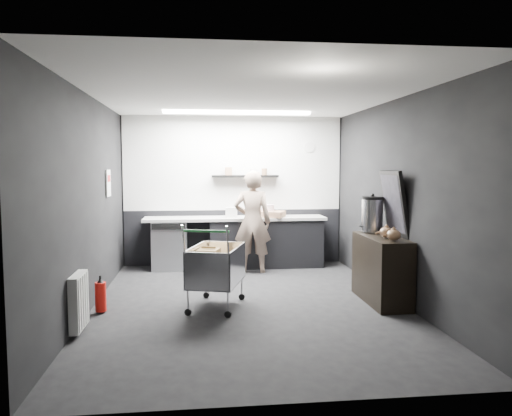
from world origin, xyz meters
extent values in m
plane|color=black|center=(0.00, 0.00, 0.00)|extent=(5.50, 5.50, 0.00)
plane|color=white|center=(0.00, 0.00, 2.70)|extent=(5.50, 5.50, 0.00)
plane|color=black|center=(0.00, 2.75, 1.35)|extent=(5.50, 0.00, 5.50)
plane|color=black|center=(0.00, -2.75, 1.35)|extent=(5.50, 0.00, 5.50)
plane|color=black|center=(-2.00, 0.00, 1.35)|extent=(0.00, 5.50, 5.50)
plane|color=black|center=(2.00, 0.00, 1.35)|extent=(0.00, 5.50, 5.50)
cube|color=silver|center=(0.00, 2.73, 1.85)|extent=(3.95, 0.02, 1.70)
cube|color=black|center=(0.00, 2.73, 0.50)|extent=(3.95, 0.02, 1.00)
cube|color=black|center=(0.20, 2.62, 1.62)|extent=(1.20, 0.22, 0.04)
cylinder|color=silver|center=(1.40, 2.72, 2.15)|extent=(0.20, 0.03, 0.20)
cube|color=white|center=(-1.98, 1.30, 1.55)|extent=(0.02, 0.30, 0.40)
cube|color=red|center=(-1.98, 1.30, 1.62)|extent=(0.02, 0.22, 0.10)
cube|color=silver|center=(-1.94, -0.90, 0.35)|extent=(0.10, 0.50, 0.60)
cube|color=white|center=(0.00, 1.85, 2.67)|extent=(2.40, 0.20, 0.04)
cube|color=black|center=(0.55, 2.42, 0.42)|extent=(2.00, 0.56, 0.85)
cube|color=#B8B8B3|center=(0.00, 2.42, 0.88)|extent=(3.20, 0.60, 0.05)
cube|color=#9EA0A5|center=(-1.15, 2.42, 0.42)|extent=(0.60, 0.58, 0.85)
cube|color=black|center=(-1.15, 2.12, 0.78)|extent=(0.56, 0.02, 0.10)
imported|color=#B9A693|center=(0.26, 1.97, 0.86)|extent=(0.69, 0.51, 1.73)
cube|color=silver|center=(-0.43, -0.08, 0.32)|extent=(0.81, 1.02, 0.02)
cube|color=silver|center=(-0.71, -0.08, 0.55)|extent=(0.28, 0.86, 0.47)
cube|color=silver|center=(-0.15, -0.08, 0.55)|extent=(0.28, 0.86, 0.47)
cube|color=silver|center=(-0.43, -0.52, 0.55)|extent=(0.56, 0.19, 0.47)
cube|color=silver|center=(-0.43, 0.35, 0.55)|extent=(0.56, 0.19, 0.47)
cylinder|color=silver|center=(-0.68, -0.49, 0.18)|extent=(0.02, 0.02, 0.31)
cylinder|color=silver|center=(-0.18, -0.49, 0.18)|extent=(0.02, 0.02, 0.31)
cylinder|color=silver|center=(-0.68, 0.32, 0.18)|extent=(0.02, 0.02, 0.31)
cylinder|color=silver|center=(-0.18, 0.32, 0.18)|extent=(0.02, 0.02, 0.31)
cylinder|color=#23833B|center=(-0.43, -0.58, 1.05)|extent=(0.56, 0.20, 0.03)
cube|color=brown|center=(-0.55, 0.02, 0.53)|extent=(0.33, 0.37, 0.40)
cube|color=brown|center=(-0.28, -0.21, 0.51)|extent=(0.31, 0.35, 0.36)
cylinder|color=black|center=(-0.68, -0.49, 0.04)|extent=(0.09, 0.05, 0.08)
cylinder|color=black|center=(-0.68, 0.32, 0.04)|extent=(0.09, 0.05, 0.08)
cylinder|color=black|center=(-0.18, -0.49, 0.04)|extent=(0.09, 0.05, 0.08)
cylinder|color=black|center=(-0.18, 0.32, 0.04)|extent=(0.09, 0.05, 0.08)
cube|color=black|center=(1.76, -0.08, 0.44)|extent=(0.44, 1.17, 0.88)
cylinder|color=silver|center=(1.76, 0.31, 1.12)|extent=(0.29, 0.29, 0.45)
cylinder|color=black|center=(1.76, 0.31, 1.36)|extent=(0.29, 0.29, 0.04)
sphere|color=black|center=(1.76, 0.31, 1.40)|extent=(0.05, 0.05, 0.05)
ellipsoid|color=brown|center=(1.76, -0.23, 0.95)|extent=(0.18, 0.18, 0.14)
ellipsoid|color=brown|center=(1.76, -0.47, 0.95)|extent=(0.18, 0.18, 0.14)
cube|color=black|center=(1.94, -0.03, 1.31)|extent=(0.20, 0.68, 0.87)
cube|color=black|center=(1.92, -0.03, 1.31)|extent=(0.14, 0.58, 0.75)
cylinder|color=red|center=(-1.85, -0.17, 0.20)|extent=(0.13, 0.13, 0.36)
cone|color=black|center=(-1.85, -0.17, 0.40)|extent=(0.09, 0.09, 0.05)
cylinder|color=black|center=(-1.85, -0.17, 0.44)|extent=(0.03, 0.03, 0.05)
cube|color=#8F684C|center=(0.61, 2.37, 0.95)|extent=(0.63, 0.57, 0.10)
cylinder|color=silver|center=(0.59, 2.42, 1.01)|extent=(0.22, 0.22, 0.22)
cube|color=silver|center=(-0.07, 2.37, 0.99)|extent=(0.22, 0.18, 0.18)
camera|label=1|loc=(-0.64, -6.36, 1.82)|focal=35.00mm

